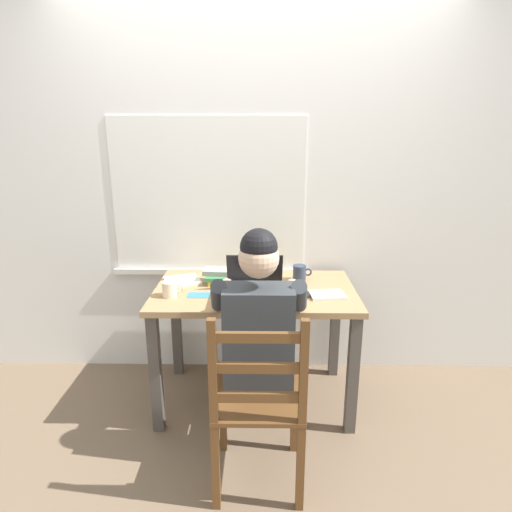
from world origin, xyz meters
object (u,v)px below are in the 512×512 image
Objects in this scene: seated_person at (259,331)px; coffee_mug_dark at (300,273)px; landscape_photo_print at (199,295)px; wooden_chair at (258,402)px; laptop at (254,286)px; book_stack_side at (269,276)px; computer_mouse at (305,294)px; desk at (255,306)px; coffee_mug_white at (170,289)px; book_stack_main at (219,276)px.

coffee_mug_dark is at bearing 66.60° from seated_person.
landscape_photo_print is at bearing -155.69° from coffee_mug_dark.
laptop is at bearing 93.01° from wooden_chair.
landscape_photo_print is at bearing -143.95° from book_stack_side.
desk is at bearing 155.43° from computer_mouse.
book_stack_side reaches higher than desk.
book_stack_side is (0.57, 0.32, -0.03)m from coffee_mug_white.
coffee_mug_white reaches higher than book_stack_side.
computer_mouse is at bearing -0.02° from coffee_mug_white.
book_stack_main is at bearing -173.93° from coffee_mug_dark.
seated_person is at bearing -113.40° from coffee_mug_dark.
wooden_chair is 0.97m from coffee_mug_dark.
wooden_chair is 5.02× the size of book_stack_main.
book_stack_side is (0.06, 0.90, 0.31)m from wooden_chair.
wooden_chair is 0.71m from computer_mouse.
landscape_photo_print is (-0.61, -0.27, -0.05)m from coffee_mug_dark.
coffee_mug_white is (-0.51, 0.30, 0.11)m from seated_person.
book_stack_side is 0.51m from landscape_photo_print.
book_stack_side is at bearing 173.08° from coffee_mug_dark.
seated_person is at bearing -64.97° from book_stack_main.
seated_person is 0.35m from laptop.
book_stack_main is 1.45× the size of landscape_photo_print.
coffee_mug_dark is 0.20m from book_stack_side.
coffee_mug_dark is 0.64× the size of book_stack_main.
coffee_mug_white reaches higher than landscape_photo_print.
book_stack_main reaches higher than desk.
desk is 0.19m from laptop.
coffee_mug_white is at bearing -164.82° from desk.
desk is at bearing 93.65° from seated_person.
laptop is 0.48m from coffee_mug_white.
laptop is (-0.03, 0.61, 0.35)m from wooden_chair.
seated_person is 0.41m from computer_mouse.
seated_person reaches higher than coffee_mug_dark.
seated_person reaches higher than book_stack_main.
wooden_chair is at bearing -86.99° from laptop.
coffee_mug_dark is at bearing -6.92° from book_stack_side.
landscape_photo_print reaches higher than desk.
coffee_mug_dark is 0.51m from book_stack_main.
desk is 0.36m from landscape_photo_print.
desk is at bearing -25.55° from book_stack_main.
coffee_mug_dark is (-0.00, 0.29, 0.03)m from computer_mouse.
computer_mouse is 0.56m from book_stack_main.
coffee_mug_dark reaches higher than desk.
seated_person is at bearing -30.51° from coffee_mug_white.
book_stack_main is 1.13× the size of book_stack_side.
landscape_photo_print is at bearing -177.42° from laptop.
wooden_chair is at bearing -90.00° from seated_person.
wooden_chair reaches higher than coffee_mug_white.
book_stack_side is at bearing 72.14° from laptop.
seated_person is 0.60m from book_stack_main.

